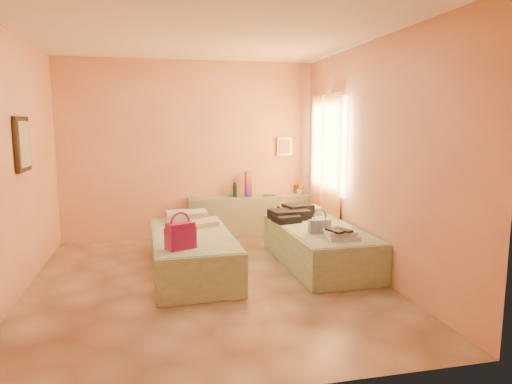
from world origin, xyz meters
TOP-DOWN VIEW (x-y plane):
  - ground at (0.00, 0.00)m, footprint 4.50×4.50m
  - room_walls at (0.21, 0.57)m, footprint 4.02×4.51m
  - headboard_ledge at (0.98, 2.10)m, footprint 2.05×0.30m
  - bed_left at (-0.14, 0.40)m, footprint 0.94×2.02m
  - bed_right at (1.50, 0.40)m, footprint 0.94×2.02m
  - water_bottle at (0.69, 2.10)m, footprint 0.08×0.08m
  - rainbow_box at (0.91, 2.09)m, footprint 0.11×0.11m
  - small_dish at (0.64, 2.16)m, footprint 0.13×0.13m
  - green_book at (1.26, 2.05)m, footprint 0.19×0.16m
  - flower_vase at (1.81, 2.17)m, footprint 0.23×0.23m
  - magenta_handbag at (-0.32, -0.26)m, footprint 0.35×0.28m
  - khaki_garment at (-0.00, 0.78)m, footprint 0.48×0.44m
  - clothes_pile at (1.30, 0.95)m, footprint 0.70×0.70m
  - blue_handbag at (1.38, 0.06)m, footprint 0.27×0.12m
  - towel_stack at (1.54, -0.25)m, footprint 0.38×0.34m
  - sandal_pair at (1.48, -0.29)m, footprint 0.24×0.29m

SIDE VIEW (x-z plane):
  - ground at x=0.00m, z-range 0.00..0.00m
  - bed_left at x=-0.14m, z-range 0.00..0.50m
  - bed_right at x=1.50m, z-range 0.00..0.50m
  - headboard_ledge at x=0.98m, z-range 0.00..0.65m
  - khaki_garment at x=0.00m, z-range 0.50..0.57m
  - towel_stack at x=1.54m, z-range 0.50..0.60m
  - blue_handbag at x=1.38m, z-range 0.50..0.67m
  - clothes_pile at x=1.30m, z-range 0.50..0.67m
  - sandal_pair at x=1.48m, z-range 0.60..0.63m
  - magenta_handbag at x=-0.32m, z-range 0.50..0.78m
  - small_dish at x=0.64m, z-range 0.65..0.68m
  - green_book at x=1.26m, z-range 0.65..0.68m
  - water_bottle at x=0.69m, z-range 0.65..0.87m
  - flower_vase at x=1.81m, z-range 0.65..0.88m
  - rainbow_box at x=0.91m, z-range 0.65..1.06m
  - room_walls at x=0.21m, z-range 0.38..3.19m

